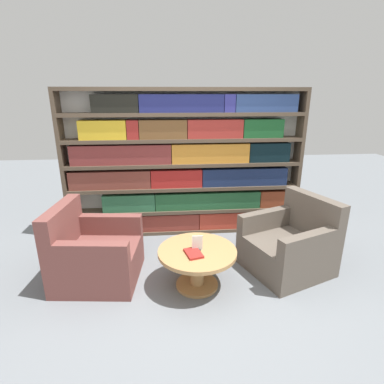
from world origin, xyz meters
TOP-DOWN VIEW (x-y plane):
  - ground_plane at (0.00, 0.00)m, footprint 14.00×14.00m
  - bookshelf at (0.02, 1.51)m, footprint 3.36×0.30m
  - armchair_left at (-1.08, 0.34)m, footprint 0.94×0.90m
  - armchair_right at (1.16, 0.36)m, footprint 1.10×1.07m
  - coffee_table at (0.04, 0.10)m, footprint 0.83×0.83m
  - table_sign at (0.04, 0.10)m, footprint 0.11×0.06m
  - stray_book at (-0.01, 0.01)m, footprint 0.20×0.25m

SIDE VIEW (x-z plane):
  - ground_plane at x=0.00m, z-range 0.00..0.00m
  - armchair_left at x=-1.08m, z-range -0.14..0.73m
  - armchair_right at x=1.16m, z-range -0.14..0.73m
  - coffee_table at x=0.04m, z-range 0.09..0.53m
  - stray_book at x=-0.01m, z-range 0.44..0.46m
  - table_sign at x=0.04m, z-range 0.42..0.59m
  - bookshelf at x=0.02m, z-range -0.02..2.05m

